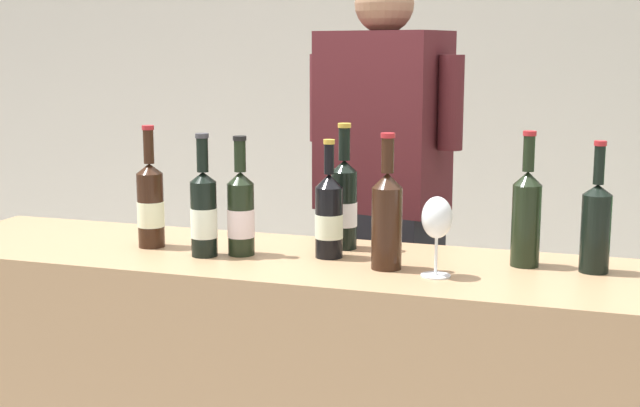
# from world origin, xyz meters

# --- Properties ---
(wall_back) EXTENTS (8.00, 0.10, 2.80)m
(wall_back) POSITION_xyz_m (0.00, 2.60, 1.40)
(wall_back) COLOR beige
(wall_back) RESTS_ON ground_plane
(wine_bottle_0) EXTENTS (0.08, 0.08, 0.34)m
(wine_bottle_0) POSITION_xyz_m (-0.49, -0.01, 1.05)
(wine_bottle_0) COLOR black
(wine_bottle_0) RESTS_ON counter
(wine_bottle_1) EXTENTS (0.07, 0.07, 0.35)m
(wine_bottle_1) POSITION_xyz_m (0.03, 0.14, 1.05)
(wine_bottle_1) COLOR black
(wine_bottle_1) RESTS_ON counter
(wine_bottle_2) EXTENTS (0.07, 0.07, 0.32)m
(wine_bottle_2) POSITION_xyz_m (-0.21, -0.02, 1.04)
(wine_bottle_2) COLOR black
(wine_bottle_2) RESTS_ON counter
(wine_bottle_3) EXTENTS (0.07, 0.07, 0.35)m
(wine_bottle_3) POSITION_xyz_m (0.53, 0.10, 1.06)
(wine_bottle_3) COLOR black
(wine_bottle_3) RESTS_ON counter
(wine_bottle_4) EXTENTS (0.07, 0.07, 0.33)m
(wine_bottle_4) POSITION_xyz_m (-0.30, -0.06, 1.04)
(wine_bottle_4) COLOR black
(wine_bottle_4) RESTS_ON counter
(wine_bottle_5) EXTENTS (0.08, 0.08, 0.32)m
(wine_bottle_5) POSITION_xyz_m (0.03, 0.03, 1.04)
(wine_bottle_5) COLOR black
(wine_bottle_5) RESTS_ON counter
(wine_bottle_6) EXTENTS (0.07, 0.07, 0.33)m
(wine_bottle_6) POSITION_xyz_m (0.70, 0.08, 1.05)
(wine_bottle_6) COLOR black
(wine_bottle_6) RESTS_ON counter
(wine_bottle_7) EXTENTS (0.08, 0.08, 0.35)m
(wine_bottle_7) POSITION_xyz_m (0.20, -0.04, 1.06)
(wine_bottle_7) COLOR black
(wine_bottle_7) RESTS_ON counter
(wine_glass) EXTENTS (0.08, 0.08, 0.20)m
(wine_glass) POSITION_xyz_m (0.34, -0.08, 1.06)
(wine_glass) COLOR silver
(wine_glass) RESTS_ON counter
(person_server) EXTENTS (0.55, 0.33, 1.72)m
(person_server) POSITION_xyz_m (0.01, 0.66, 0.84)
(person_server) COLOR black
(person_server) RESTS_ON ground_plane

